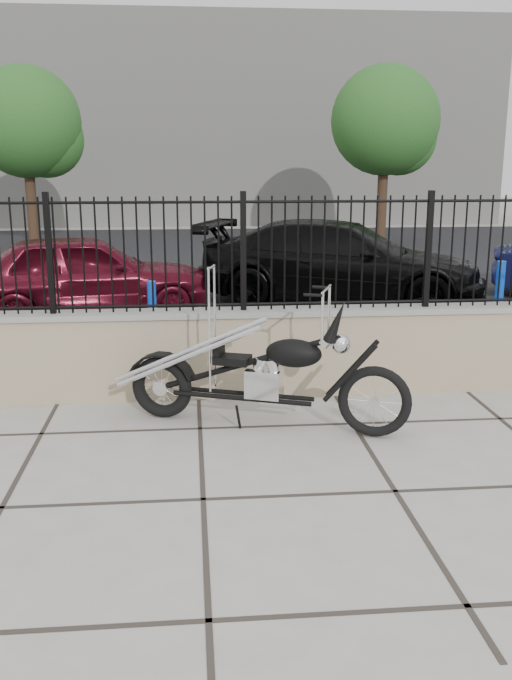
{
  "coord_description": "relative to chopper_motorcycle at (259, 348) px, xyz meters",
  "views": [
    {
      "loc": [
        -1.56,
        -5.04,
        2.51
      ],
      "look_at": [
        -0.93,
        1.82,
        0.79
      ],
      "focal_mm": 38.0,
      "sensor_mm": 36.0,
      "label": 1
    }
  ],
  "objects": [
    {
      "name": "retaining_wall",
      "position": [
        0.93,
        0.98,
        -0.31
      ],
      "size": [
        14.0,
        0.36,
        0.96
      ],
      "primitive_type": "cube",
      "color": "gray",
      "rests_on": "ground_plane"
    },
    {
      "name": "car_red",
      "position": [
        -2.36,
        5.39,
        -0.1
      ],
      "size": [
        4.3,
        2.33,
        1.39
      ],
      "primitive_type": "imported",
      "rotation": [
        0.0,
        0.0,
        1.75
      ],
      "color": "#510B19",
      "rests_on": "parking_lot"
    },
    {
      "name": "tree_right",
      "position": [
        5.27,
        15.41,
        3.04
      ],
      "size": [
        3.24,
        3.24,
        5.47
      ],
      "rotation": [
        0.0,
        0.0,
        -0.16
      ],
      "color": "#382619",
      "rests_on": "ground_plane"
    },
    {
      "name": "parking_lot",
      "position": [
        0.93,
        10.98,
        -0.79
      ],
      "size": [
        30.0,
        30.0,
        0.0
      ],
      "primitive_type": "plane",
      "color": "black",
      "rests_on": "ground"
    },
    {
      "name": "chopper_motorcycle",
      "position": [
        0.0,
        0.0,
        0.0
      ],
      "size": [
        2.64,
        1.34,
        1.58
      ],
      "primitive_type": null,
      "rotation": [
        0.0,
        0.0,
        -0.35
      ],
      "color": "black",
      "rests_on": "ground_plane"
    },
    {
      "name": "ground_plane",
      "position": [
        0.93,
        -1.52,
        -0.79
      ],
      "size": [
        90.0,
        90.0,
        0.0
      ],
      "primitive_type": "plane",
      "color": "#99968E",
      "rests_on": "ground"
    },
    {
      "name": "iron_fence",
      "position": [
        0.93,
        0.98,
        0.77
      ],
      "size": [
        14.0,
        0.08,
        1.2
      ],
      "primitive_type": "cube",
      "color": "black",
      "rests_on": "retaining_wall"
    },
    {
      "name": "tree_left",
      "position": [
        -5.24,
        15.42,
        2.95
      ],
      "size": [
        3.16,
        3.16,
        5.34
      ],
      "rotation": [
        0.0,
        0.0,
        -0.03
      ],
      "color": "#382619",
      "rests_on": "ground_plane"
    },
    {
      "name": "bollard_a",
      "position": [
        -1.15,
        2.86,
        -0.3
      ],
      "size": [
        0.15,
        0.15,
        0.98
      ],
      "primitive_type": "cylinder",
      "rotation": [
        0.0,
        0.0,
        -0.41
      ],
      "color": "blue",
      "rests_on": "ground_plane"
    },
    {
      "name": "background_building",
      "position": [
        0.93,
        24.98,
        3.21
      ],
      "size": [
        22.0,
        6.0,
        8.0
      ],
      "primitive_type": "cube",
      "color": "beige",
      "rests_on": "ground_plane"
    },
    {
      "name": "car_black",
      "position": [
        2.07,
        6.11,
        -0.05
      ],
      "size": [
        5.5,
        3.72,
        1.48
      ],
      "primitive_type": "imported",
      "rotation": [
        0.0,
        0.0,
        1.21
      ],
      "color": "black",
      "rests_on": "parking_lot"
    },
    {
      "name": "bollard_b",
      "position": [
        3.91,
        3.53,
        -0.25
      ],
      "size": [
        0.17,
        0.17,
        1.09
      ],
      "primitive_type": "cylinder",
      "rotation": [
        0.0,
        0.0,
        0.37
      ],
      "color": "#0C3BBA",
      "rests_on": "ground_plane"
    }
  ]
}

